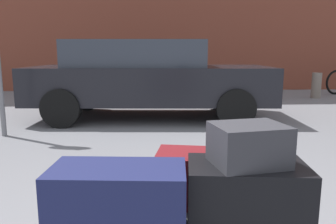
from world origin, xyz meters
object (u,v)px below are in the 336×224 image
Objects in this scene: duffel_bag_maroon_center at (205,178)px; bollard_kerb_mid at (316,86)px; bollard_kerb_near at (267,86)px; duffel_bag_charcoal_topmost_pile at (249,145)px; parked_car at (148,77)px; duffel_bag_black_front_left at (246,196)px; duffel_bag_navy_rear_right at (118,202)px.

bollard_kerb_mid is at bearing 69.03° from duffel_bag_maroon_center.
duffel_bag_maroon_center is at bearing -111.91° from bollard_kerb_near.
bollard_kerb_mid is at bearing 50.13° from duffel_bag_charcoal_topmost_pile.
bollard_kerb_near is at bearing 59.14° from duffel_bag_charcoal_topmost_pile.
parked_car is (-0.55, 4.62, -0.01)m from duffel_bag_charcoal_topmost_pile.
duffel_bag_maroon_center is 0.13× the size of parked_car.
duffel_bag_black_front_left is 4.66m from parked_car.
parked_car reaches higher than duffel_bag_black_front_left.
bollard_kerb_near reaches higher than duffel_bag_maroon_center.
parked_car is at bearing 85.93° from duffel_bag_charcoal_topmost_pile.
parked_car reaches higher than duffel_bag_maroon_center.
parked_car reaches higher than bollard_kerb_mid.
duffel_bag_charcoal_topmost_pile is 4.65m from parked_car.
bollard_kerb_near reaches higher than duffel_bag_black_front_left.
parked_car is at bearing 102.72° from duffel_bag_black_front_left.
duffel_bag_navy_rear_right is (-0.46, -0.34, 0.02)m from duffel_bag_maroon_center.
duffel_bag_charcoal_topmost_pile is 7.57m from bollard_kerb_near.
bollard_kerb_near is (2.74, 6.81, -0.15)m from duffel_bag_maroon_center.
duffel_bag_navy_rear_right reaches higher than duffel_bag_maroon_center.
duffel_bag_navy_rear_right is 0.68m from duffel_bag_charcoal_topmost_pile.
duffel_bag_black_front_left is 0.26m from duffel_bag_charcoal_topmost_pile.
duffel_bag_black_front_left is 0.13× the size of parked_car.
bollard_kerb_mid is (4.56, 7.15, -0.17)m from duffel_bag_navy_rear_right.
duffel_bag_black_front_left is 0.33m from duffel_bag_maroon_center.
bollard_kerb_near and bollard_kerb_mid have the same top height.
duffel_bag_black_front_left reaches higher than duffel_bag_maroon_center.
duffel_bag_navy_rear_right reaches higher than duffel_bag_black_front_left.
bollard_kerb_mid is (4.49, 2.49, -0.42)m from parked_car.
duffel_bag_maroon_center is at bearing -120.99° from bollard_kerb_mid.
bollard_kerb_mid is at bearing 0.00° from bollard_kerb_near.
bollard_kerb_mid reaches higher than duffel_bag_black_front_left.
duffel_bag_charcoal_topmost_pile is at bearing -118.96° from bollard_kerb_mid.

